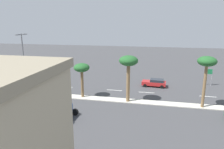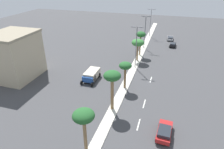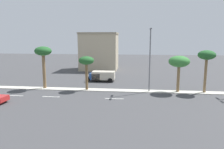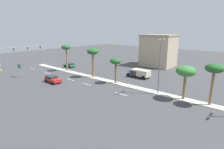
# 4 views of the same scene
# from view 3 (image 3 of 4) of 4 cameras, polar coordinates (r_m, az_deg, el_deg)

# --- Properties ---
(ground_plane) EXTENTS (160.00, 160.00, 0.00)m
(ground_plane) POSITION_cam_3_polar(r_m,az_deg,el_deg) (37.53, -0.71, -4.17)
(ground_plane) COLOR #424244
(median_curb) EXTENTS (1.80, 95.78, 0.12)m
(median_curb) POSITION_cam_3_polar(r_m,az_deg,el_deg) (37.73, 15.58, -4.36)
(median_curb) COLOR beige
(median_curb) RESTS_ON ground
(lane_stripe_mid) EXTENTS (0.20, 2.80, 0.01)m
(lane_stripe_mid) POSITION_cam_3_polar(r_m,az_deg,el_deg) (37.52, -23.96, -5.02)
(lane_stripe_mid) COLOR silver
(lane_stripe_mid) RESTS_ON ground
(lane_stripe_inboard) EXTENTS (0.20, 2.80, 0.01)m
(lane_stripe_inboard) POSITION_cam_3_polar(r_m,az_deg,el_deg) (34.94, -15.55, -5.57)
(lane_stripe_inboard) COLOR silver
(lane_stripe_inboard) RESTS_ON ground
(lane_stripe_right) EXTENTS (0.20, 2.80, 0.01)m
(lane_stripe_right) POSITION_cam_3_polar(r_m,az_deg,el_deg) (32.62, 0.57, -6.29)
(lane_stripe_right) COLOR silver
(lane_stripe_right) RESTS_ON ground
(commercial_building) EXTENTS (8.58, 10.27, 10.26)m
(commercial_building) POSITION_cam_3_polar(r_m,az_deg,el_deg) (61.64, -3.33, 6.06)
(commercial_building) COLOR tan
(commercial_building) RESTS_ON ground
(palm_tree_right) EXTENTS (2.90, 2.90, 7.30)m
(palm_tree_right) POSITION_cam_3_polar(r_m,az_deg,el_deg) (39.91, -17.43, 5.25)
(palm_tree_right) COLOR olive
(palm_tree_right) RESTS_ON median_curb
(palm_tree_far) EXTENTS (2.58, 2.58, 5.71)m
(palm_tree_far) POSITION_cam_3_polar(r_m,az_deg,el_deg) (37.22, -6.66, 3.28)
(palm_tree_far) COLOR brown
(palm_tree_far) RESTS_ON median_curb
(palm_tree_left) EXTENTS (3.36, 3.36, 5.91)m
(palm_tree_left) POSITION_cam_3_polar(r_m,az_deg,el_deg) (37.13, 17.01, 3.06)
(palm_tree_left) COLOR olive
(palm_tree_left) RESTS_ON median_curb
(palm_tree_near) EXTENTS (2.77, 2.77, 6.83)m
(palm_tree_near) POSITION_cam_3_polar(r_m,az_deg,el_deg) (38.07, 23.36, 4.29)
(palm_tree_near) COLOR olive
(palm_tree_near) RESTS_ON median_curb
(street_lamp_mid) EXTENTS (2.90, 0.24, 10.32)m
(street_lamp_mid) POSITION_cam_3_polar(r_m,az_deg,el_deg) (36.07, 9.83, 5.00)
(street_lamp_mid) COLOR slate
(street_lamp_mid) RESTS_ON median_curb
(box_truck) EXTENTS (2.73, 5.80, 2.06)m
(box_truck) POSITION_cam_3_polar(r_m,az_deg,el_deg) (45.27, -2.78, -0.28)
(box_truck) COLOR #234C99
(box_truck) RESTS_ON ground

